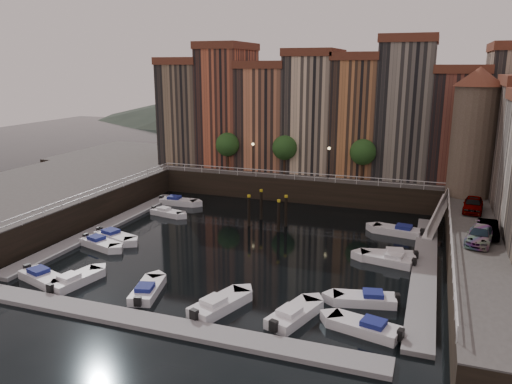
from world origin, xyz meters
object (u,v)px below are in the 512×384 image
at_px(boat_left_0, 42,278).
at_px(car_c, 480,236).
at_px(mooring_pilings, 268,211).
at_px(gangway, 438,214).
at_px(car_b, 488,230).
at_px(corner_tower, 474,131).
at_px(car_a, 473,205).
at_px(boat_left_1, 100,243).
at_px(boat_left_2, 114,237).

bearing_deg(boat_left_0, car_c, 38.17).
distance_m(mooring_pilings, car_c, 21.72).
height_order(gangway, car_b, car_b).
xyz_separation_m(corner_tower, gangway, (-2.90, -4.50, -8.28)).
bearing_deg(gangway, car_a, -35.93).
bearing_deg(boat_left_1, boat_left_0, -69.14).
height_order(mooring_pilings, boat_left_1, mooring_pilings).
height_order(boat_left_2, car_b, car_b).
height_order(boat_left_1, boat_left_2, boat_left_2).
distance_m(mooring_pilings, boat_left_2, 16.18).
relative_size(corner_tower, car_c, 3.00).
bearing_deg(gangway, car_b, -68.38).
bearing_deg(boat_left_2, gangway, 40.30).
distance_m(boat_left_0, car_b, 36.60).
distance_m(mooring_pilings, car_b, 21.84).
xyz_separation_m(mooring_pilings, boat_left_0, (-12.49, -19.93, -1.27)).
bearing_deg(boat_left_1, gangway, 43.87).
bearing_deg(boat_left_1, car_a, 38.50).
xyz_separation_m(mooring_pilings, boat_left_1, (-13.13, -11.70, -1.28)).
distance_m(car_a, car_b, 7.43).
relative_size(boat_left_2, car_c, 1.10).
distance_m(corner_tower, boat_left_0, 44.38).
relative_size(corner_tower, boat_left_2, 2.73).
distance_m(corner_tower, boat_left_1, 40.13).
relative_size(boat_left_2, car_a, 1.15).
bearing_deg(gangway, boat_left_1, -152.60).
xyz_separation_m(mooring_pilings, car_a, (20.27, 1.81, 2.10)).
xyz_separation_m(boat_left_1, boat_left_2, (0.21, 2.03, 0.02)).
relative_size(boat_left_0, boat_left_1, 1.03).
bearing_deg(corner_tower, mooring_pilings, -157.02).
distance_m(corner_tower, boat_left_2, 38.96).
bearing_deg(boat_left_0, corner_tower, 58.60).
bearing_deg(car_a, car_b, -78.31).
height_order(gangway, boat_left_1, gangway).
bearing_deg(car_c, mooring_pilings, 171.09).
height_order(mooring_pilings, car_b, car_b).
bearing_deg(gangway, boat_left_0, -141.11).
xyz_separation_m(gangway, car_a, (3.06, -2.21, 1.83)).
bearing_deg(car_a, gangway, 149.95).
bearing_deg(mooring_pilings, boat_left_2, -143.19).
bearing_deg(car_a, boat_left_2, -155.04).
height_order(boat_left_0, car_c, car_c).
xyz_separation_m(boat_left_0, boat_left_2, (-0.42, 10.27, 0.00)).
distance_m(corner_tower, car_c, 17.36).
height_order(corner_tower, car_c, corner_tower).
bearing_deg(boat_left_2, car_c, 19.48).
distance_m(car_b, car_c, 2.12).
xyz_separation_m(gangway, boat_left_1, (-30.34, -15.73, -1.55)).
xyz_separation_m(corner_tower, mooring_pilings, (-20.11, -8.53, -8.54)).
bearing_deg(boat_left_1, car_b, 26.62).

